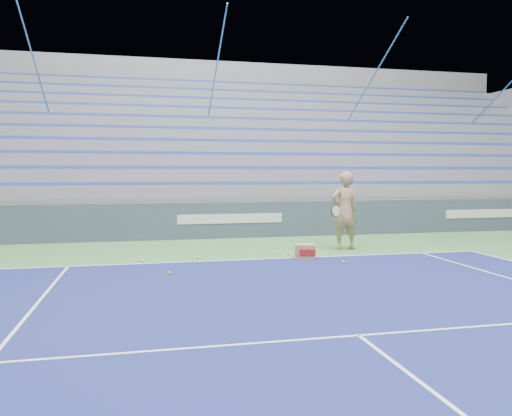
# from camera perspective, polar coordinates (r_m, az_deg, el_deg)

# --- Properties ---
(sponsor_barrier) EXTENTS (30.00, 0.32, 1.10)m
(sponsor_barrier) POSITION_cam_1_polar(r_m,az_deg,el_deg) (15.25, -3.00, -1.35)
(sponsor_barrier) COLOR #3D495E
(sponsor_barrier) RESTS_ON ground
(bleachers) EXTENTS (31.00, 9.15, 7.30)m
(bleachers) POSITION_cam_1_polar(r_m,az_deg,el_deg) (20.85, -5.63, 5.04)
(bleachers) COLOR gray
(bleachers) RESTS_ON ground
(tennis_player) EXTENTS (0.98, 0.87, 2.01)m
(tennis_player) POSITION_cam_1_polar(r_m,az_deg,el_deg) (13.06, 10.09, -0.31)
(tennis_player) COLOR tan
(tennis_player) RESTS_ON ground
(ball_box) EXTENTS (0.53, 0.45, 0.34)m
(ball_box) POSITION_cam_1_polar(r_m,az_deg,el_deg) (11.57, 5.63, -4.98)
(ball_box) COLOR #A78250
(ball_box) RESTS_ON ground
(tennis_ball_0) EXTENTS (0.07, 0.07, 0.07)m
(tennis_ball_0) POSITION_cam_1_polar(r_m,az_deg,el_deg) (11.10, 9.96, -6.12)
(tennis_ball_0) COLOR yellow
(tennis_ball_0) RESTS_ON ground
(tennis_ball_1) EXTENTS (0.07, 0.07, 0.07)m
(tennis_ball_1) POSITION_cam_1_polar(r_m,az_deg,el_deg) (12.12, 2.46, -5.20)
(tennis_ball_1) COLOR yellow
(tennis_ball_1) RESTS_ON ground
(tennis_ball_2) EXTENTS (0.07, 0.07, 0.07)m
(tennis_ball_2) POSITION_cam_1_polar(r_m,az_deg,el_deg) (9.92, -9.85, -7.33)
(tennis_ball_2) COLOR yellow
(tennis_ball_2) RESTS_ON ground
(tennis_ball_3) EXTENTS (0.07, 0.07, 0.07)m
(tennis_ball_3) POSITION_cam_1_polar(r_m,az_deg,el_deg) (12.06, 3.72, -5.26)
(tennis_ball_3) COLOR yellow
(tennis_ball_3) RESTS_ON ground
(tennis_ball_4) EXTENTS (0.07, 0.07, 0.07)m
(tennis_ball_4) POSITION_cam_1_polar(r_m,az_deg,el_deg) (11.61, -6.79, -5.64)
(tennis_ball_4) COLOR yellow
(tennis_ball_4) RESTS_ON ground
(tennis_ball_5) EXTENTS (0.07, 0.07, 0.07)m
(tennis_ball_5) POSITION_cam_1_polar(r_m,az_deg,el_deg) (11.34, -12.82, -5.94)
(tennis_ball_5) COLOR yellow
(tennis_ball_5) RESTS_ON ground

